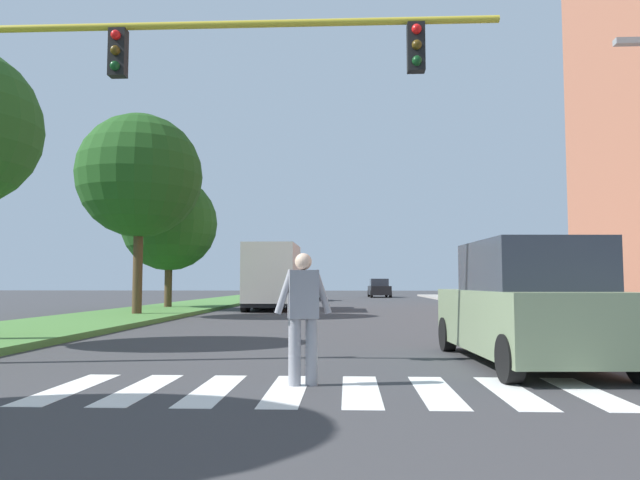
# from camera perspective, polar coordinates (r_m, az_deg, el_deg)

# --- Properties ---
(ground_plane) EXTENTS (140.00, 140.00, 0.00)m
(ground_plane) POSITION_cam_1_polar(r_m,az_deg,el_deg) (29.57, 2.10, -6.65)
(ground_plane) COLOR #38383A
(crosswalk) EXTENTS (6.75, 2.20, 0.01)m
(crosswalk) POSITION_cam_1_polar(r_m,az_deg,el_deg) (7.44, 0.36, -14.21)
(crosswalk) COLOR silver
(crosswalk) RESTS_ON ground_plane
(median_strip) EXTENTS (4.35, 64.00, 0.15)m
(median_strip) POSITION_cam_1_polar(r_m,az_deg,el_deg) (28.80, -14.25, -6.44)
(median_strip) COLOR #477A38
(median_strip) RESTS_ON ground_plane
(tree_far) EXTENTS (4.75, 4.75, 7.64)m
(tree_far) POSITION_cam_1_polar(r_m,az_deg,el_deg) (24.00, -16.88, 5.88)
(tree_far) COLOR #4C3823
(tree_far) RESTS_ON median_strip
(tree_distant) EXTENTS (4.62, 4.62, 6.36)m
(tree_distant) POSITION_cam_1_polar(r_m,az_deg,el_deg) (29.93, -14.23, 1.55)
(tree_distant) COLOR #4C3823
(tree_distant) RESTS_ON median_strip
(sidewalk_right) EXTENTS (3.00, 64.00, 0.15)m
(sidewalk_right) POSITION_cam_1_polar(r_m,az_deg,el_deg) (28.82, 19.73, -6.32)
(sidewalk_right) COLOR #9E9991
(sidewalk_right) RESTS_ON ground_plane
(traffic_light_gantry) EXTENTS (9.00, 0.30, 6.00)m
(traffic_light_gantry) POSITION_cam_1_polar(r_m,az_deg,el_deg) (10.61, -19.01, 12.86)
(traffic_light_gantry) COLOR gold
(traffic_light_gantry) RESTS_ON median_strip
(pedestrian_performer) EXTENTS (0.75, 0.31, 1.69)m
(pedestrian_performer) POSITION_cam_1_polar(r_m,az_deg,el_deg) (7.69, -1.62, -6.90)
(pedestrian_performer) COLOR gray
(pedestrian_performer) RESTS_ON ground_plane
(suv_crossing) EXTENTS (2.18, 4.69, 1.97)m
(suv_crossing) POSITION_cam_1_polar(r_m,az_deg,el_deg) (10.18, 19.21, -6.01)
(suv_crossing) COLOR gray
(suv_crossing) RESTS_ON ground_plane
(sedan_midblock) EXTENTS (1.91, 4.41, 1.68)m
(sedan_midblock) POSITION_cam_1_polar(r_m,az_deg,el_deg) (28.22, -5.03, -5.16)
(sedan_midblock) COLOR black
(sedan_midblock) RESTS_ON ground_plane
(sedan_distant) EXTENTS (1.88, 4.40, 1.66)m
(sedan_distant) POSITION_cam_1_polar(r_m,az_deg,el_deg) (43.78, -1.20, -4.81)
(sedan_distant) COLOR #B7B7BC
(sedan_distant) RESTS_ON ground_plane
(sedan_far_horizon) EXTENTS (1.98, 4.61, 1.67)m
(sedan_far_horizon) POSITION_cam_1_polar(r_m,az_deg,el_deg) (54.27, 5.69, -4.65)
(sedan_far_horizon) COLOR black
(sedan_far_horizon) RESTS_ON ground_plane
(truck_box_delivery) EXTENTS (2.40, 6.20, 3.10)m
(truck_box_delivery) POSITION_cam_1_polar(r_m,az_deg,el_deg) (28.89, -4.36, -3.45)
(truck_box_delivery) COLOR #474C51
(truck_box_delivery) RESTS_ON ground_plane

